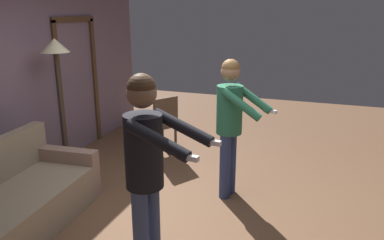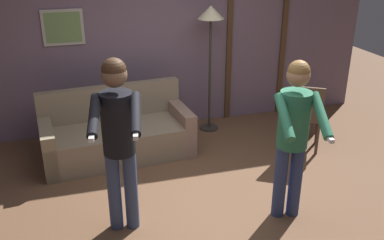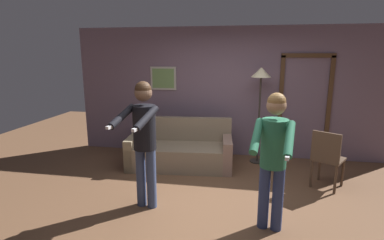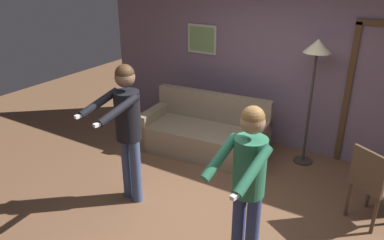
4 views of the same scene
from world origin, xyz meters
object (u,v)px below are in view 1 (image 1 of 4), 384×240
(dining_chair_distant, at_px, (162,122))
(person_standing_left, at_px, (146,160))
(couch, at_px, (12,206))
(person_standing_right, at_px, (231,117))
(torchiere_lamp, at_px, (56,59))

(dining_chair_distant, bearing_deg, person_standing_left, -157.92)
(couch, distance_m, person_standing_right, 2.49)
(person_standing_left, distance_m, dining_chair_distant, 2.82)
(couch, xyz_separation_m, person_standing_left, (-0.13, -1.60, 0.78))
(person_standing_right, bearing_deg, dining_chair_distant, 54.29)
(person_standing_left, xyz_separation_m, person_standing_right, (1.64, -0.26, -0.06))
(couch, xyz_separation_m, torchiere_lamp, (1.43, 0.47, 1.28))
(couch, bearing_deg, person_standing_right, -51.00)
(person_standing_left, bearing_deg, person_standing_right, -8.87)
(couch, distance_m, torchiere_lamp, 1.98)
(torchiere_lamp, height_order, person_standing_left, torchiere_lamp)
(dining_chair_distant, bearing_deg, person_standing_right, -125.71)
(torchiere_lamp, bearing_deg, dining_chair_distant, -45.65)
(couch, relative_size, person_standing_left, 1.14)
(person_standing_left, distance_m, person_standing_right, 1.66)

